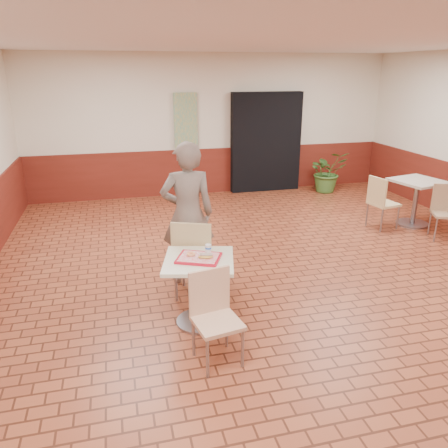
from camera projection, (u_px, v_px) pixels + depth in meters
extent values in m
cube|color=brown|center=(302.00, 294.00, 5.45)|extent=(8.00, 10.00, 0.01)
cube|color=white|center=(320.00, 33.00, 4.45)|extent=(8.00, 10.00, 0.01)
cube|color=beige|center=(213.00, 125.00, 9.52)|extent=(8.00, 0.01, 3.00)
cube|color=#5F1C12|center=(213.00, 171.00, 9.83)|extent=(8.00, 0.04, 1.00)
cube|color=black|center=(266.00, 143.00, 9.82)|extent=(1.60, 0.22, 2.20)
cube|color=gray|center=(186.00, 122.00, 9.29)|extent=(0.50, 0.03, 1.20)
cube|color=beige|center=(199.00, 261.00, 4.59)|extent=(0.72, 0.72, 0.04)
cylinder|color=gray|center=(200.00, 293.00, 4.72)|extent=(0.08, 0.08, 0.72)
cylinder|color=gray|center=(200.00, 321.00, 4.84)|extent=(0.52, 0.52, 0.03)
cube|color=tan|center=(217.00, 323.00, 4.06)|extent=(0.48, 0.48, 0.04)
cube|color=tan|center=(209.00, 291.00, 4.13)|extent=(0.41, 0.10, 0.45)
cylinder|color=gray|center=(208.00, 358.00, 3.91)|extent=(0.03, 0.03, 0.40)
cylinder|color=gray|center=(243.00, 349.00, 4.05)|extent=(0.03, 0.03, 0.40)
cylinder|color=gray|center=(193.00, 338.00, 4.21)|extent=(0.03, 0.03, 0.40)
cylinder|color=gray|center=(227.00, 329.00, 4.35)|extent=(0.03, 0.03, 0.40)
cube|color=tan|center=(195.00, 259.00, 5.29)|extent=(0.61, 0.61, 0.04)
cube|color=tan|center=(191.00, 244.00, 5.00)|extent=(0.45, 0.20, 0.51)
cylinder|color=gray|center=(214.00, 272.00, 5.53)|extent=(0.03, 0.03, 0.46)
cylinder|color=gray|center=(183.00, 270.00, 5.58)|extent=(0.03, 0.03, 0.46)
cylinder|color=gray|center=(209.00, 286.00, 5.16)|extent=(0.03, 0.03, 0.46)
cylinder|color=gray|center=(176.00, 284.00, 5.21)|extent=(0.03, 0.03, 0.46)
imported|color=#706257|center=(188.00, 214.00, 5.50)|extent=(0.69, 0.47, 1.85)
cube|color=#AE0D1E|center=(199.00, 258.00, 4.58)|extent=(0.44, 0.34, 0.02)
cube|color=#E18585|center=(199.00, 257.00, 4.58)|extent=(0.39, 0.29, 0.00)
torus|color=#EE8C56|center=(191.00, 254.00, 4.61)|extent=(0.11, 0.11, 0.03)
ellipsoid|color=#EAB944|center=(206.00, 256.00, 4.54)|extent=(0.16, 0.11, 0.04)
cube|color=beige|center=(206.00, 254.00, 4.53)|extent=(0.14, 0.09, 0.01)
ellipsoid|color=#9D7115|center=(200.00, 257.00, 4.54)|extent=(0.04, 0.03, 0.02)
cylinder|color=silver|center=(208.00, 248.00, 4.69)|extent=(0.07, 0.07, 0.08)
cylinder|color=blue|center=(208.00, 248.00, 4.69)|extent=(0.07, 0.07, 0.02)
cube|color=#B9AB95|center=(418.00, 181.00, 7.65)|extent=(0.78, 0.78, 0.04)
cylinder|color=gray|center=(415.00, 204.00, 7.78)|extent=(0.09, 0.09, 0.78)
cylinder|color=gray|center=(412.00, 223.00, 7.91)|extent=(0.56, 0.56, 0.03)
cube|color=#E7CE8A|center=(384.00, 204.00, 7.62)|extent=(0.49, 0.49, 0.04)
cube|color=#E7CE8A|center=(377.00, 191.00, 7.46)|extent=(0.11, 0.42, 0.47)
cylinder|color=gray|center=(398.00, 218.00, 7.61)|extent=(0.03, 0.03, 0.42)
cylinder|color=gray|center=(383.00, 212.00, 7.93)|extent=(0.03, 0.03, 0.42)
cylinder|color=gray|center=(382.00, 221.00, 7.47)|extent=(0.03, 0.03, 0.42)
cylinder|color=gray|center=(367.00, 215.00, 7.78)|extent=(0.03, 0.03, 0.42)
cube|color=tan|center=(446.00, 214.00, 7.12)|extent=(0.54, 0.54, 0.04)
cube|color=tan|center=(445.00, 197.00, 7.21)|extent=(0.38, 0.19, 0.45)
cylinder|color=gray|center=(436.00, 230.00, 7.05)|extent=(0.03, 0.03, 0.40)
cylinder|color=gray|center=(430.00, 223.00, 7.38)|extent=(0.03, 0.03, 0.40)
imported|color=#3E6E2C|center=(327.00, 171.00, 9.90)|extent=(0.86, 0.75, 0.94)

